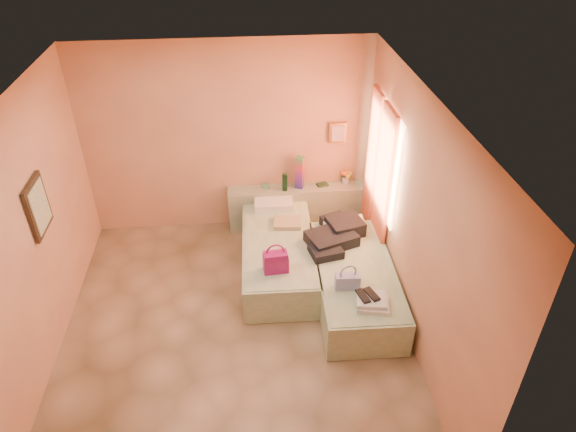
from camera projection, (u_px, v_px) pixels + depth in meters
The scene contains 16 objects.
ground at pixel (236, 329), 6.09m from camera, with size 4.50×4.50×0.00m, color tan.
room_walls at pixel (244, 173), 5.58m from camera, with size 4.02×4.51×2.81m.
headboard_ledge at pixel (297, 206), 7.72m from camera, with size 2.05×0.30×0.65m, color #92A083.
bed_left at pixel (278, 255), 6.87m from camera, with size 0.90×2.00×0.50m, color #B4CAA3.
bed_right at pixel (354, 283), 6.40m from camera, with size 0.90×2.00×0.50m, color #B4CAA3.
water_bottle at pixel (285, 182), 7.41m from camera, with size 0.08×0.08×0.27m, color #143820.
rainbow_box at pixel (300, 172), 7.42m from camera, with size 0.11×0.11×0.50m, color #991260.
small_dish at pixel (265, 186), 7.55m from camera, with size 0.13×0.13×0.03m, color #4C8C67.
green_book at pixel (322, 185), 7.59m from camera, with size 0.16×0.11×0.03m, color #224024.
flower_vase at pixel (346, 176), 7.60m from camera, with size 0.19×0.19×0.24m, color beige.
magenta_handbag at pixel (276, 261), 6.14m from camera, with size 0.30×0.17×0.28m, color #991260.
khaki_garment at pixel (287, 223), 7.00m from camera, with size 0.37×0.29×0.06m, color tan.
clothes_pile at pixel (336, 237), 6.62m from camera, with size 0.66×0.66×0.20m, color black.
blue_handbag at pixel (347, 281), 5.91m from camera, with size 0.29×0.12×0.18m, color #4554A7.
towel_stack at pixel (373, 302), 5.68m from camera, with size 0.35×0.30×0.10m, color silver.
sandal_pair at pixel (368, 296), 5.68m from camera, with size 0.17×0.23×0.02m, color black.
Camera 1 is at (0.20, -4.34, 4.52)m, focal length 32.00 mm.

